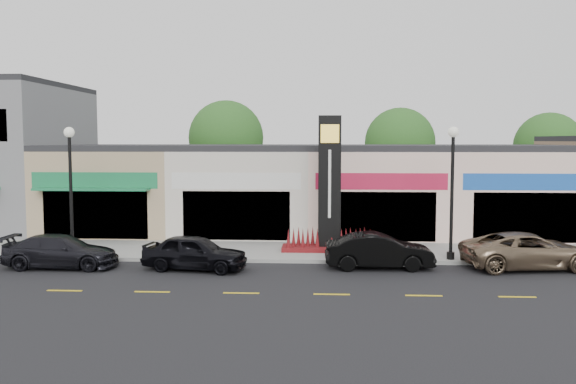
% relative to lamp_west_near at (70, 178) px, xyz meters
% --- Properties ---
extents(ground, '(120.00, 120.00, 0.00)m').
position_rel_lamp_west_near_xyz_m(ground, '(8.00, -2.50, -3.48)').
color(ground, black).
rests_on(ground, ground).
extents(sidewalk, '(52.00, 4.30, 0.15)m').
position_rel_lamp_west_near_xyz_m(sidewalk, '(8.00, 1.85, -3.40)').
color(sidewalk, gray).
rests_on(sidewalk, ground).
extents(curb, '(52.00, 0.20, 0.15)m').
position_rel_lamp_west_near_xyz_m(curb, '(8.00, -0.40, -3.40)').
color(curb, gray).
rests_on(curb, ground).
extents(shop_beige, '(7.00, 10.85, 4.80)m').
position_rel_lamp_west_near_xyz_m(shop_beige, '(-0.50, 8.96, -1.08)').
color(shop_beige, tan).
rests_on(shop_beige, ground).
extents(shop_cream, '(7.00, 10.01, 4.80)m').
position_rel_lamp_west_near_xyz_m(shop_cream, '(6.50, 8.97, -1.08)').
color(shop_cream, beige).
rests_on(shop_cream, ground).
extents(shop_pink_w, '(7.00, 10.01, 4.80)m').
position_rel_lamp_west_near_xyz_m(shop_pink_w, '(13.50, 8.97, -1.08)').
color(shop_pink_w, beige).
rests_on(shop_pink_w, ground).
extents(shop_pink_e, '(7.00, 10.01, 4.80)m').
position_rel_lamp_west_near_xyz_m(shop_pink_e, '(20.50, 8.97, -1.08)').
color(shop_pink_e, beige).
rests_on(shop_pink_e, ground).
extents(tree_rear_west, '(5.20, 5.20, 7.83)m').
position_rel_lamp_west_near_xyz_m(tree_rear_west, '(4.00, 17.00, 1.74)').
color(tree_rear_west, '#382619').
rests_on(tree_rear_west, ground).
extents(tree_rear_mid, '(4.80, 4.80, 7.29)m').
position_rel_lamp_west_near_xyz_m(tree_rear_mid, '(16.00, 17.00, 1.41)').
color(tree_rear_mid, '#382619').
rests_on(tree_rear_mid, ground).
extents(tree_rear_east, '(4.60, 4.60, 6.94)m').
position_rel_lamp_west_near_xyz_m(tree_rear_east, '(26.00, 17.00, 1.15)').
color(tree_rear_east, '#382619').
rests_on(tree_rear_east, ground).
extents(lamp_west_near, '(0.44, 0.44, 5.47)m').
position_rel_lamp_west_near_xyz_m(lamp_west_near, '(0.00, 0.00, 0.00)').
color(lamp_west_near, black).
rests_on(lamp_west_near, sidewalk).
extents(lamp_east_near, '(0.44, 0.44, 5.47)m').
position_rel_lamp_west_near_xyz_m(lamp_east_near, '(16.00, 0.00, 0.00)').
color(lamp_east_near, black).
rests_on(lamp_east_near, sidewalk).
extents(pylon_sign, '(4.20, 1.30, 6.00)m').
position_rel_lamp_west_near_xyz_m(pylon_sign, '(11.00, 1.70, -1.20)').
color(pylon_sign, '#550F0E').
rests_on(pylon_sign, sidewalk).
extents(car_dark_sedan, '(1.85, 4.52, 1.31)m').
position_rel_lamp_west_near_xyz_m(car_dark_sedan, '(0.30, -1.84, -2.82)').
color(car_dark_sedan, black).
rests_on(car_dark_sedan, ground).
extents(car_black_sedan, '(2.28, 4.29, 1.39)m').
position_rel_lamp_west_near_xyz_m(car_black_sedan, '(5.71, -1.97, -2.78)').
color(car_black_sedan, black).
rests_on(car_black_sedan, ground).
extents(car_black_conv, '(1.61, 4.28, 1.40)m').
position_rel_lamp_west_near_xyz_m(car_black_conv, '(12.93, -1.31, -2.78)').
color(car_black_conv, black).
rests_on(car_black_conv, ground).
extents(car_gold_suv, '(3.04, 5.43, 1.43)m').
position_rel_lamp_west_near_xyz_m(car_gold_suv, '(18.82, -1.00, -2.76)').
color(car_gold_suv, '#7D674F').
rests_on(car_gold_suv, ground).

